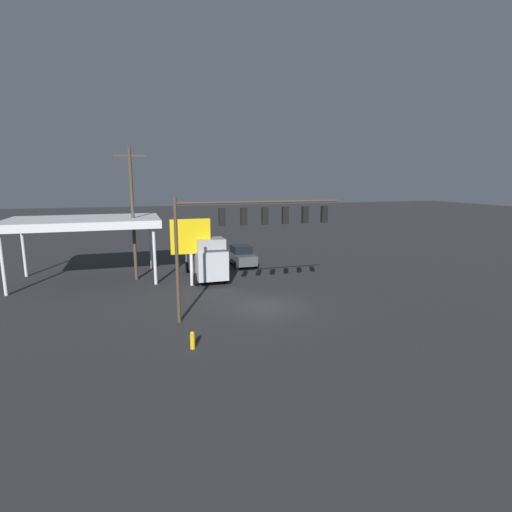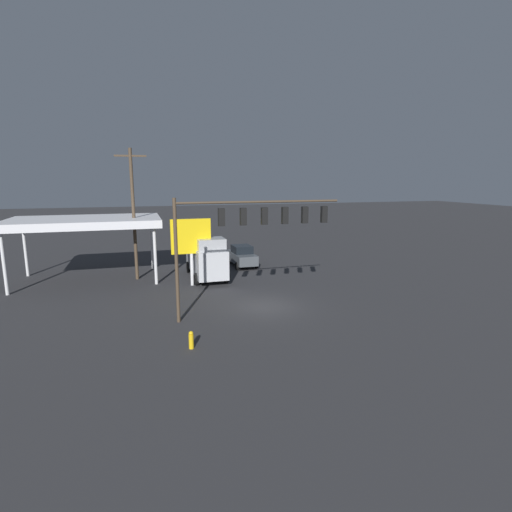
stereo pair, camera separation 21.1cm
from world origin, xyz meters
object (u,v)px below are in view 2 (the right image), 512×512
object	(u,v)px
price_sign	(191,238)
delivery_truck	(206,258)
fire_hydrant	(191,340)
sedan_waiting	(242,256)
traffic_signal_assembly	(251,223)
utility_pole	(134,212)

from	to	relation	value
price_sign	delivery_truck	xyz separation A→B (m)	(-1.45, -1.93, -1.94)
delivery_truck	fire_hydrant	xyz separation A→B (m)	(3.11, 13.60, -1.26)
sedan_waiting	fire_hydrant	xyz separation A→B (m)	(7.12, 17.35, -0.51)
traffic_signal_assembly	price_sign	distance (m)	8.39
utility_pole	sedan_waiting	world-z (taller)	utility_pole
price_sign	fire_hydrant	xyz separation A→B (m)	(1.66, 11.67, -3.20)
delivery_truck	sedan_waiting	xyz separation A→B (m)	(-4.01, -3.75, -0.74)
traffic_signal_assembly	delivery_truck	bearing A→B (deg)	-83.87
utility_pole	fire_hydrant	world-z (taller)	utility_pole
price_sign	delivery_truck	size ratio (longest dim) A/B	0.75
price_sign	sedan_waiting	xyz separation A→B (m)	(-5.45, -5.68, -2.68)
utility_pole	price_sign	bearing A→B (deg)	141.56
traffic_signal_assembly	fire_hydrant	world-z (taller)	traffic_signal_assembly
utility_pole	fire_hydrant	bearing A→B (deg)	99.06
sedan_waiting	traffic_signal_assembly	bearing A→B (deg)	-14.50
sedan_waiting	fire_hydrant	distance (m)	18.76
utility_pole	traffic_signal_assembly	bearing A→B (deg)	120.70
traffic_signal_assembly	utility_pole	xyz separation A→B (m)	(6.52, -10.99, -0.03)
traffic_signal_assembly	fire_hydrant	distance (m)	7.62
price_sign	fire_hydrant	size ratio (longest dim) A/B	5.80
utility_pole	price_sign	size ratio (longest dim) A/B	2.03
utility_pole	delivery_truck	world-z (taller)	utility_pole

